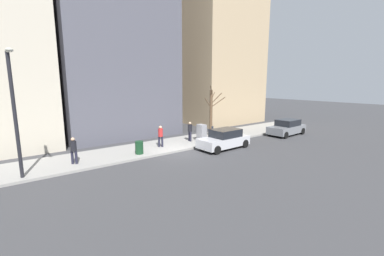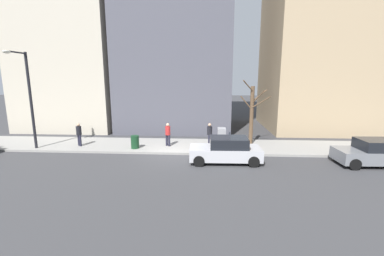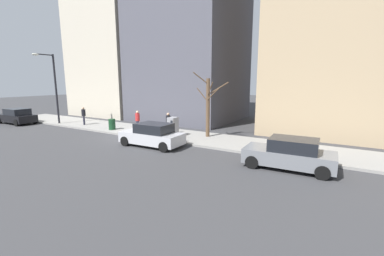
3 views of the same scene
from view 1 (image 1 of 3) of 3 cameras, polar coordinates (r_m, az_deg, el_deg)
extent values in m
plane|color=#38383A|center=(19.09, -2.98, -5.38)|extent=(120.00, 120.00, 0.00)
cube|color=gray|center=(20.69, -6.15, -3.98)|extent=(4.00, 36.00, 0.15)
cube|color=slate|center=(26.70, 20.23, -0.26)|extent=(1.95, 4.26, 0.70)
cube|color=black|center=(26.76, 20.53, 1.16)|extent=(1.68, 2.26, 0.60)
cylinder|color=black|center=(25.00, 20.09, -1.51)|extent=(0.24, 0.65, 0.64)
cylinder|color=black|center=(25.87, 16.85, -0.95)|extent=(0.24, 0.65, 0.64)
cylinder|color=black|center=(27.69, 23.33, -0.64)|extent=(0.24, 0.65, 0.64)
cylinder|color=black|center=(28.48, 20.30, -0.16)|extent=(0.24, 0.65, 0.64)
cube|color=#B7B7BC|center=(20.10, 7.02, -2.98)|extent=(1.90, 4.24, 0.70)
cube|color=black|center=(20.10, 7.46, -1.09)|extent=(1.65, 2.24, 0.60)
cylinder|color=black|center=(18.50, 5.57, -4.90)|extent=(0.24, 0.65, 0.64)
cylinder|color=black|center=(19.71, 2.09, -3.92)|extent=(0.24, 0.65, 0.64)
cylinder|color=black|center=(20.74, 11.68, -3.41)|extent=(0.24, 0.65, 0.64)
cylinder|color=black|center=(21.82, 8.23, -2.63)|extent=(0.24, 0.65, 0.64)
cylinder|color=slate|center=(21.55, 4.54, -1.75)|extent=(0.07, 0.07, 1.05)
cube|color=#2D333D|center=(21.42, 4.57, 0.02)|extent=(0.14, 0.10, 0.30)
cube|color=#A8A399|center=(21.96, 2.12, -2.66)|extent=(0.83, 0.61, 0.18)
cube|color=#939399|center=(21.82, 2.13, -0.83)|extent=(0.75, 0.55, 1.25)
cylinder|color=black|center=(15.80, -34.65, 2.13)|extent=(0.18, 0.18, 6.50)
cylinder|color=black|center=(14.98, -35.71, 13.81)|extent=(1.60, 0.10, 0.10)
ellipsoid|color=beige|center=(14.18, -35.55, 13.93)|extent=(0.56, 0.32, 0.20)
cylinder|color=brown|center=(24.02, 4.24, 3.36)|extent=(0.28, 0.28, 4.25)
cylinder|color=brown|center=(24.02, 5.86, 5.77)|extent=(0.66, 1.22, 0.97)
cylinder|color=brown|center=(24.64, 4.53, 6.81)|extent=(0.83, 1.31, 0.97)
cylinder|color=brown|center=(23.61, 3.60, 5.52)|extent=(0.18, 0.91, 1.03)
cylinder|color=brown|center=(23.86, 5.44, 6.57)|extent=(0.73, 0.77, 1.07)
cylinder|color=brown|center=(23.30, 4.30, 8.41)|extent=(0.81, 0.89, 0.91)
cylinder|color=#14381E|center=(18.37, -11.64, -4.28)|extent=(0.56, 0.56, 0.90)
cylinder|color=#1E1E2D|center=(21.92, -0.60, -1.82)|extent=(0.16, 0.16, 0.82)
cylinder|color=#1E1E2D|center=(21.71, -0.31, -1.94)|extent=(0.16, 0.16, 0.82)
cylinder|color=black|center=(21.67, -0.46, -0.02)|extent=(0.36, 0.36, 0.62)
sphere|color=tan|center=(21.60, -0.46, 1.08)|extent=(0.22, 0.22, 0.22)
cylinder|color=#1E1E2D|center=(20.05, -7.31, -3.04)|extent=(0.16, 0.16, 0.82)
cylinder|color=#1E1E2D|center=(20.03, -6.63, -3.04)|extent=(0.16, 0.16, 0.82)
cylinder|color=#A52323|center=(19.89, -7.01, -1.02)|extent=(0.36, 0.36, 0.62)
sphere|color=tan|center=(19.81, -7.04, 0.17)|extent=(0.22, 0.22, 0.22)
cylinder|color=#1E1E2D|center=(17.47, -25.05, -5.93)|extent=(0.16, 0.16, 0.82)
cylinder|color=#1E1E2D|center=(17.37, -24.33, -5.97)|extent=(0.16, 0.16, 0.82)
cylinder|color=black|center=(17.24, -24.87, -3.65)|extent=(0.36, 0.36, 0.62)
sphere|color=tan|center=(17.15, -24.97, -2.28)|extent=(0.22, 0.22, 0.22)
cube|color=tan|center=(34.62, 5.08, 15.45)|extent=(9.47, 9.47, 16.64)
camera|label=2|loc=(12.80, 57.07, 4.89)|focal=24.00mm
camera|label=3|loc=(24.49, 49.95, 4.56)|focal=24.00mm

